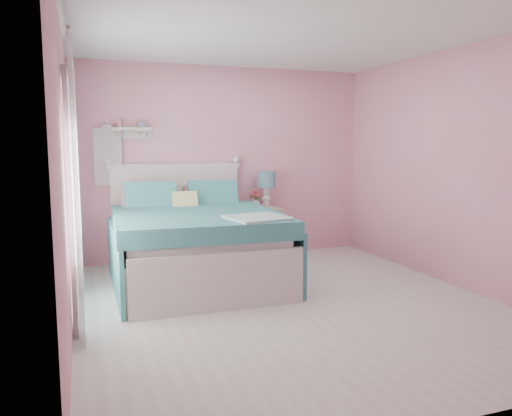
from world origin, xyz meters
TOP-DOWN VIEW (x-y plane):
  - floor at (0.00, 0.00)m, footprint 4.50×4.50m
  - room_shell at (0.00, 0.00)m, footprint 4.50×4.50m
  - bed at (-0.70, 1.12)m, footprint 1.84×2.28m
  - nightstand at (0.44, 1.99)m, footprint 0.48×0.47m
  - table_lamp at (0.53, 2.04)m, footprint 0.25×0.25m
  - vase at (0.37, 2.05)m, footprint 0.16×0.16m
  - teacup at (0.41, 1.86)m, footprint 0.11×0.11m
  - roses at (0.36, 2.05)m, footprint 0.14×0.11m
  - wall_shelf at (-1.25, 2.19)m, footprint 0.50×0.15m
  - hanging_dress at (-1.55, 2.18)m, footprint 0.34×0.03m
  - french_door at (-1.97, 0.40)m, footprint 0.04×1.32m
  - curtain_near at (-1.92, -0.34)m, footprint 0.04×0.40m
  - curtain_far at (-1.92, 1.14)m, footprint 0.04×0.40m

SIDE VIEW (x-z plane):
  - floor at x=0.00m, z-range 0.00..0.00m
  - nightstand at x=0.44m, z-range 0.00..0.70m
  - bed at x=-0.70m, z-range -0.23..1.08m
  - teacup at x=0.41m, z-range 0.69..0.76m
  - vase at x=0.37m, z-range 0.69..0.84m
  - roses at x=0.36m, z-range 0.82..0.94m
  - table_lamp at x=0.53m, z-range 0.79..1.29m
  - french_door at x=-1.97m, z-range -0.01..2.15m
  - curtain_near at x=-1.92m, z-range 0.02..2.34m
  - curtain_far at x=-1.92m, z-range 0.02..2.34m
  - hanging_dress at x=-1.55m, z-range 1.04..1.76m
  - room_shell at x=0.00m, z-range -0.67..3.83m
  - wall_shelf at x=-1.25m, z-range 1.61..1.86m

